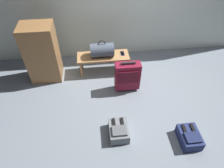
{
  "coord_description": "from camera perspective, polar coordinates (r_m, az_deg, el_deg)",
  "views": [
    {
      "loc": [
        -0.69,
        -2.21,
        2.65
      ],
      "look_at": [
        -0.42,
        0.28,
        0.25
      ],
      "focal_mm": 31.95,
      "sensor_mm": 36.0,
      "label": 1
    }
  ],
  "objects": [
    {
      "name": "suitcase_upright_burgundy",
      "position": [
        3.53,
        4.44,
        2.32
      ],
      "size": [
        0.44,
        0.22,
        0.61
      ],
      "color": "maroon",
      "rests_on": "ground"
    },
    {
      "name": "bench",
      "position": [
        3.93,
        -2.53,
        7.43
      ],
      "size": [
        1.0,
        0.36,
        0.38
      ],
      "color": "#A87A4C",
      "rests_on": "ground"
    },
    {
      "name": "backpack_grey",
      "position": [
        3.05,
        1.93,
        -13.2
      ],
      "size": [
        0.28,
        0.38,
        0.21
      ],
      "color": "slate",
      "rests_on": "ground"
    },
    {
      "name": "ground_plane",
      "position": [
        3.52,
        7.27,
        -5.53
      ],
      "size": [
        6.6,
        6.6,
        0.0
      ],
      "primitive_type": "plane",
      "color": "slate"
    },
    {
      "name": "side_cabinet",
      "position": [
        3.87,
        -19.36,
        8.25
      ],
      "size": [
        0.56,
        0.44,
        1.1
      ],
      "color": "olive",
      "rests_on": "ground"
    },
    {
      "name": "duffel_bag_slate",
      "position": [
        3.82,
        -2.84,
        9.69
      ],
      "size": [
        0.44,
        0.26,
        0.34
      ],
      "color": "#475160",
      "rests_on": "bench"
    },
    {
      "name": "backpack_navy",
      "position": [
        3.19,
        21.26,
        -13.99
      ],
      "size": [
        0.28,
        0.38,
        0.21
      ],
      "color": "navy",
      "rests_on": "ground"
    },
    {
      "name": "cell_phone",
      "position": [
        3.95,
        3.0,
        8.74
      ],
      "size": [
        0.07,
        0.14,
        0.01
      ],
      "color": "#191E4C",
      "rests_on": "bench"
    }
  ]
}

